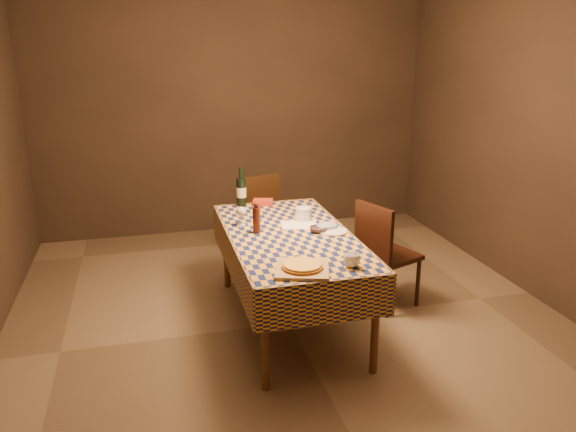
{
  "coord_description": "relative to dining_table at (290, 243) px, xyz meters",
  "views": [
    {
      "loc": [
        -1.05,
        -3.96,
        2.22
      ],
      "look_at": [
        0.0,
        0.05,
        0.9
      ],
      "focal_mm": 35.0,
      "sensor_mm": 36.0,
      "label": 1
    }
  ],
  "objects": [
    {
      "name": "room",
      "position": [
        0.0,
        0.0,
        0.66
      ],
      "size": [
        5.0,
        5.1,
        2.7
      ],
      "color": "brown",
      "rests_on": "ground"
    },
    {
      "name": "dining_table",
      "position": [
        0.0,
        0.0,
        0.0
      ],
      "size": [
        0.94,
        1.84,
        0.77
      ],
      "color": "brown",
      "rests_on": "ground"
    },
    {
      "name": "cutting_board",
      "position": [
        -0.1,
        -0.71,
        0.09
      ],
      "size": [
        0.43,
        0.43,
        0.02
      ],
      "primitive_type": "cube",
      "rotation": [
        0.0,
        0.0,
        -0.31
      ],
      "color": "#A9804F",
      "rests_on": "dining_table"
    },
    {
      "name": "pizza",
      "position": [
        -0.1,
        -0.71,
        0.11
      ],
      "size": [
        0.33,
        0.33,
        0.03
      ],
      "color": "#9D591A",
      "rests_on": "cutting_board"
    },
    {
      "name": "pepper_mill",
      "position": [
        -0.24,
        0.1,
        0.19
      ],
      "size": [
        0.06,
        0.06,
        0.25
      ],
      "color": "#481710",
      "rests_on": "dining_table"
    },
    {
      "name": "bowl",
      "position": [
        0.23,
        -0.01,
        0.1
      ],
      "size": [
        0.17,
        0.17,
        0.04
      ],
      "primitive_type": "imported",
      "rotation": [
        0.0,
        0.0,
        0.35
      ],
      "color": "#563C48",
      "rests_on": "dining_table"
    },
    {
      "name": "wine_glass",
      "position": [
        -0.32,
        0.3,
        0.18
      ],
      "size": [
        0.08,
        0.08,
        0.15
      ],
      "color": "silver",
      "rests_on": "dining_table"
    },
    {
      "name": "wine_bottle",
      "position": [
        -0.22,
        0.86,
        0.21
      ],
      "size": [
        0.11,
        0.11,
        0.35
      ],
      "color": "black",
      "rests_on": "dining_table"
    },
    {
      "name": "deli_tub",
      "position": [
        0.19,
        0.3,
        0.13
      ],
      "size": [
        0.17,
        0.17,
        0.11
      ],
      "primitive_type": "cylinder",
      "rotation": [
        0.0,
        0.0,
        0.39
      ],
      "color": "silver",
      "rests_on": "dining_table"
    },
    {
      "name": "takeout_container",
      "position": [
        -0.03,
        0.84,
        0.1
      ],
      "size": [
        0.2,
        0.17,
        0.04
      ],
      "primitive_type": "cube",
      "rotation": [
        0.0,
        0.0,
        -0.27
      ],
      "color": "#B83218",
      "rests_on": "dining_table"
    },
    {
      "name": "white_plate",
      "position": [
        0.34,
        -0.04,
        0.08
      ],
      "size": [
        0.29,
        0.29,
        0.01
      ],
      "primitive_type": "cylinder",
      "rotation": [
        0.0,
        0.0,
        -0.34
      ],
      "color": "white",
      "rests_on": "dining_table"
    },
    {
      "name": "tumbler",
      "position": [
        0.23,
        -0.73,
        0.12
      ],
      "size": [
        0.14,
        0.14,
        0.09
      ],
      "primitive_type": "imported",
      "rotation": [
        0.0,
        0.0,
        0.38
      ],
      "color": "white",
      "rests_on": "dining_table"
    },
    {
      "name": "flour_patch",
      "position": [
        0.13,
        0.19,
        0.08
      ],
      "size": [
        0.33,
        0.27,
        0.0
      ],
      "primitive_type": "cube",
      "rotation": [
        0.0,
        0.0,
        -0.2
      ],
      "color": "white",
      "rests_on": "dining_table"
    },
    {
      "name": "flour_bag",
      "position": [
        0.32,
        0.05,
        0.1
      ],
      "size": [
        0.21,
        0.18,
        0.05
      ],
      "primitive_type": "ellipsoid",
      "rotation": [
        0.0,
        0.0,
        0.29
      ],
      "color": "#95A8BF",
      "rests_on": "dining_table"
    },
    {
      "name": "chair_far",
      "position": [
        0.0,
        1.38,
        -0.17
      ],
      "size": [
        0.52,
        0.52,
        0.93
      ],
      "color": "black",
      "rests_on": "ground"
    },
    {
      "name": "chair_right",
      "position": [
        0.83,
        0.1,
        -0.17
      ],
      "size": [
        0.55,
        0.54,
        0.93
      ],
      "color": "black",
      "rests_on": "ground"
    }
  ]
}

